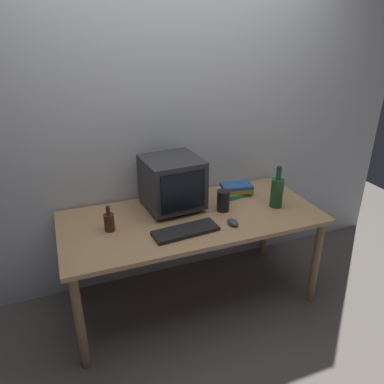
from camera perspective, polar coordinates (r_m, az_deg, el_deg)
The scene contains 10 objects.
ground_plane at distance 2.94m, azimuth 0.00°, elevation -16.00°, with size 6.00×6.00×0.00m, color #56514C.
back_wall at distance 2.75m, azimuth -3.52°, elevation 10.62°, with size 4.00×0.08×2.50m, color silver.
desk at distance 2.57m, azimuth 0.00°, elevation -5.16°, with size 1.77×0.81×0.71m.
crt_monitor at distance 2.57m, azimuth -3.10°, elevation 1.45°, with size 0.41×0.41×0.37m.
keyboard at distance 2.34m, azimuth -0.99°, elevation -6.03°, with size 0.42×0.15×0.02m, color black.
computer_mouse at distance 2.43m, azimuth 6.32°, elevation -4.67°, with size 0.06×0.10×0.04m, color #3F3F47.
bottle_tall at distance 2.68m, azimuth 13.00°, elevation 0.07°, with size 0.09×0.09×0.31m.
bottle_short at distance 2.39m, azimuth -12.69°, elevation -4.46°, with size 0.07×0.07×0.18m.
book_stack at distance 2.84m, azimuth 6.98°, elevation 0.36°, with size 0.25×0.17×0.09m.
metal_canister at distance 2.58m, azimuth 4.88°, elevation -1.36°, with size 0.09×0.09×0.15m, color black.
Camera 1 is at (-0.80, -2.08, 1.91)m, focal length 34.48 mm.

